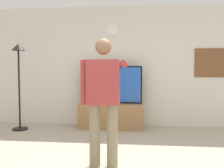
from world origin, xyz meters
name	(u,v)px	position (x,y,z in m)	size (l,w,h in m)	color
back_wall	(123,66)	(0.00, 2.95, 1.35)	(6.40, 0.10, 2.70)	silver
tv_stand	(111,116)	(-0.24, 2.60, 0.27)	(1.37, 0.49, 0.54)	#997047
television	(111,85)	(-0.24, 2.65, 0.95)	(1.34, 0.07, 0.81)	black
wall_clock	(112,30)	(-0.24, 2.89, 2.17)	(0.25, 0.25, 0.03)	white
framed_picture	(213,63)	(1.96, 2.90, 1.42)	(0.76, 0.04, 0.62)	brown
floor_lamp	(19,69)	(-2.15, 2.29, 1.30)	(0.32, 0.32, 1.82)	black
person_standing_nearer_lamp	(104,95)	(-0.12, 0.55, 0.95)	(0.60, 0.78, 1.67)	gray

